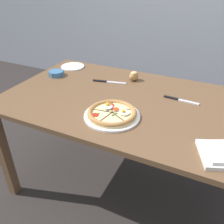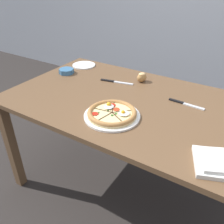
# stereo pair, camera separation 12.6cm
# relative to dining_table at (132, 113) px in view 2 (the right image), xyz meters

# --- Properties ---
(ground_plane) EXTENTS (12.00, 12.00, 0.00)m
(ground_plane) POSITION_rel_dining_table_xyz_m (0.00, 0.00, -0.67)
(ground_plane) COLOR #2D2826
(dining_table) EXTENTS (1.57, 0.93, 0.76)m
(dining_table) POSITION_rel_dining_table_xyz_m (0.00, 0.00, 0.00)
(dining_table) COLOR brown
(dining_table) RESTS_ON ground_plane
(pizza) EXTENTS (0.31, 0.31, 0.06)m
(pizza) POSITION_rel_dining_table_xyz_m (-0.01, -0.22, 0.11)
(pizza) COLOR white
(pizza) RESTS_ON dining_table
(ramekin_bowl) EXTENTS (0.12, 0.12, 0.04)m
(ramekin_bowl) POSITION_rel_dining_table_xyz_m (-0.64, 0.12, 0.11)
(ramekin_bowl) COLOR teal
(ramekin_bowl) RESTS_ON dining_table
(napkin_folded) EXTENTS (0.27, 0.25, 0.04)m
(napkin_folded) POSITION_rel_dining_table_xyz_m (0.57, -0.31, 0.10)
(napkin_folded) COLOR silver
(napkin_folded) RESTS_ON dining_table
(bread_piece_near) EXTENTS (0.08, 0.09, 0.07)m
(bread_piece_near) POSITION_rel_dining_table_xyz_m (-0.08, 0.29, 0.12)
(bread_piece_near) COLOR #B27F47
(bread_piece_near) RESTS_ON dining_table
(knife_main) EXTENTS (0.22, 0.03, 0.01)m
(knife_main) POSITION_rel_dining_table_xyz_m (0.29, 0.12, 0.09)
(knife_main) COLOR silver
(knife_main) RESTS_ON dining_table
(knife_spare) EXTENTS (0.24, 0.07, 0.01)m
(knife_spare) POSITION_rel_dining_table_xyz_m (-0.22, 0.18, 0.09)
(knife_spare) COLOR silver
(knife_spare) RESTS_ON dining_table
(side_saucer) EXTENTS (0.19, 0.19, 0.01)m
(side_saucer) POSITION_rel_dining_table_xyz_m (-0.63, 0.33, 0.09)
(side_saucer) COLOR white
(side_saucer) RESTS_ON dining_table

